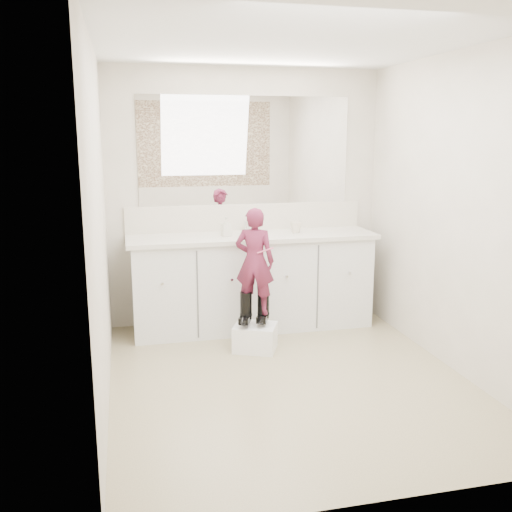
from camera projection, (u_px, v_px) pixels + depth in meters
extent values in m
plane|color=#847756|center=(289.00, 379.00, 4.26)|extent=(3.00, 3.00, 0.00)
plane|color=white|center=(293.00, 40.00, 3.76)|extent=(3.00, 3.00, 0.00)
plane|color=#BEB5A2|center=(246.00, 198.00, 5.43)|extent=(2.60, 0.00, 2.60)
plane|color=#BEB5A2|center=(385.00, 268.00, 2.58)|extent=(2.60, 0.00, 2.60)
plane|color=#BEB5A2|center=(100.00, 227.00, 3.72)|extent=(0.00, 3.00, 3.00)
plane|color=#BEB5A2|center=(456.00, 214.00, 4.30)|extent=(0.00, 3.00, 3.00)
cube|color=silver|center=(252.00, 283.00, 5.34)|extent=(2.20, 0.55, 0.85)
cube|color=beige|center=(252.00, 237.00, 5.23)|extent=(2.28, 0.58, 0.04)
cube|color=beige|center=(246.00, 217.00, 5.46)|extent=(2.28, 0.03, 0.25)
cube|color=white|center=(246.00, 151.00, 5.33)|extent=(2.00, 0.02, 1.00)
cube|color=#472819|center=(389.00, 167.00, 2.49)|extent=(2.00, 0.01, 1.20)
cylinder|color=silver|center=(249.00, 226.00, 5.37)|extent=(0.08, 0.08, 0.10)
imported|color=beige|center=(296.00, 227.00, 5.32)|extent=(0.12, 0.12, 0.10)
imported|color=silver|center=(226.00, 227.00, 5.14)|extent=(0.09, 0.09, 0.17)
cube|color=white|center=(255.00, 337.00, 4.82)|extent=(0.43, 0.40, 0.22)
imported|color=#A23158|center=(255.00, 261.00, 4.70)|extent=(0.38, 0.33, 0.89)
cylinder|color=#F05D88|center=(265.00, 250.00, 4.62)|extent=(0.13, 0.07, 0.06)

